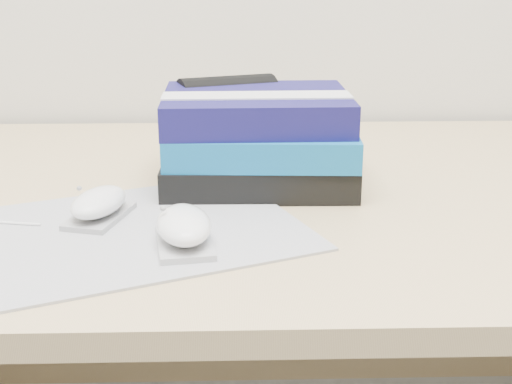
{
  "coord_description": "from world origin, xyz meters",
  "views": [
    {
      "loc": [
        -0.11,
        0.63,
        1.04
      ],
      "look_at": [
        -0.09,
        1.44,
        0.77
      ],
      "focal_mm": 50.0,
      "sensor_mm": 36.0,
      "label": 1
    }
  ],
  "objects_px": {
    "mouse_front": "(184,228)",
    "pouch": "(228,122)",
    "desk": "(308,314)",
    "book_stack": "(259,139)",
    "mouse_rear": "(99,205)"
  },
  "relations": [
    {
      "from": "book_stack",
      "to": "pouch",
      "type": "bearing_deg",
      "value": 115.69
    },
    {
      "from": "desk",
      "to": "mouse_rear",
      "type": "height_order",
      "value": "mouse_rear"
    },
    {
      "from": "mouse_front",
      "to": "pouch",
      "type": "xyz_separation_m",
      "value": [
        0.05,
        0.33,
        0.04
      ]
    },
    {
      "from": "pouch",
      "to": "mouse_rear",
      "type": "bearing_deg",
      "value": -122.57
    },
    {
      "from": "desk",
      "to": "book_stack",
      "type": "bearing_deg",
      "value": -152.67
    },
    {
      "from": "book_stack",
      "to": "mouse_front",
      "type": "bearing_deg",
      "value": -111.2
    },
    {
      "from": "desk",
      "to": "pouch",
      "type": "xyz_separation_m",
      "value": [
        -0.12,
        0.05,
        0.3
      ]
    },
    {
      "from": "mouse_front",
      "to": "book_stack",
      "type": "distance_m",
      "value": 0.25
    },
    {
      "from": "desk",
      "to": "pouch",
      "type": "bearing_deg",
      "value": 157.75
    },
    {
      "from": "desk",
      "to": "mouse_rear",
      "type": "distance_m",
      "value": 0.42
    },
    {
      "from": "mouse_front",
      "to": "pouch",
      "type": "distance_m",
      "value": 0.33
    },
    {
      "from": "desk",
      "to": "book_stack",
      "type": "relative_size",
      "value": 5.93
    },
    {
      "from": "mouse_rear",
      "to": "book_stack",
      "type": "distance_m",
      "value": 0.25
    },
    {
      "from": "mouse_rear",
      "to": "pouch",
      "type": "height_order",
      "value": "pouch"
    },
    {
      "from": "mouse_front",
      "to": "book_stack",
      "type": "height_order",
      "value": "book_stack"
    }
  ]
}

